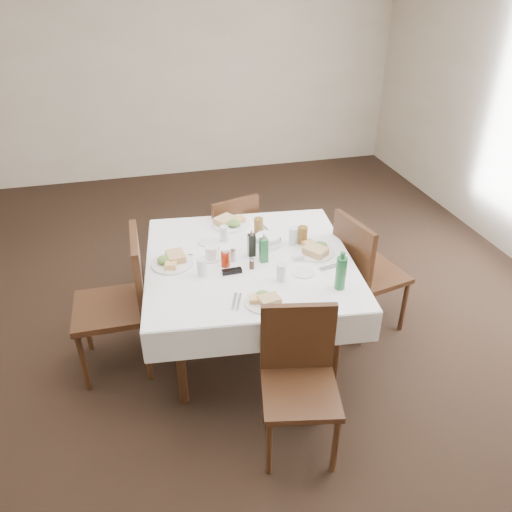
{
  "coord_description": "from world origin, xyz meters",
  "views": [
    {
      "loc": [
        -0.48,
        -3.04,
        2.56
      ],
      "look_at": [
        0.23,
        -0.21,
        0.8
      ],
      "focal_mm": 35.0,
      "sensor_mm": 36.0,
      "label": 1
    }
  ],
  "objects_px": {
    "bread_basket": "(268,240)",
    "oil_cruet_dark": "(252,244)",
    "chair_south": "(299,371)",
    "water_w": "(202,267)",
    "dining_table": "(249,268)",
    "coffee_mug": "(212,253)",
    "chair_west": "(123,296)",
    "ketchup_bottle": "(225,258)",
    "green_bottle": "(341,272)",
    "chair_east": "(362,268)",
    "water_s": "(281,272)",
    "oil_cruet_green": "(264,249)",
    "water_e": "(294,236)",
    "chair_north": "(230,236)",
    "water_n": "(224,234)"
  },
  "relations": [
    {
      "from": "water_n",
      "to": "oil_cruet_dark",
      "type": "height_order",
      "value": "oil_cruet_dark"
    },
    {
      "from": "chair_east",
      "to": "green_bottle",
      "type": "height_order",
      "value": "green_bottle"
    },
    {
      "from": "water_s",
      "to": "bread_basket",
      "type": "height_order",
      "value": "water_s"
    },
    {
      "from": "water_w",
      "to": "coffee_mug",
      "type": "xyz_separation_m",
      "value": [
        0.1,
        0.18,
        -0.02
      ]
    },
    {
      "from": "chair_south",
      "to": "oil_cruet_dark",
      "type": "distance_m",
      "value": 0.99
    },
    {
      "from": "dining_table",
      "to": "oil_cruet_dark",
      "type": "height_order",
      "value": "oil_cruet_dark"
    },
    {
      "from": "chair_north",
      "to": "chair_west",
      "type": "xyz_separation_m",
      "value": [
        -0.9,
        -0.79,
        0.08
      ]
    },
    {
      "from": "chair_west",
      "to": "water_e",
      "type": "height_order",
      "value": "chair_west"
    },
    {
      "from": "oil_cruet_dark",
      "to": "chair_north",
      "type": "bearing_deg",
      "value": 89.97
    },
    {
      "from": "chair_south",
      "to": "chair_west",
      "type": "height_order",
      "value": "chair_west"
    },
    {
      "from": "chair_south",
      "to": "green_bottle",
      "type": "bearing_deg",
      "value": 45.69
    },
    {
      "from": "water_w",
      "to": "chair_north",
      "type": "bearing_deg",
      "value": 68.19
    },
    {
      "from": "chair_west",
      "to": "chair_south",
      "type": "bearing_deg",
      "value": -43.65
    },
    {
      "from": "ketchup_bottle",
      "to": "coffee_mug",
      "type": "distance_m",
      "value": 0.14
    },
    {
      "from": "oil_cruet_green",
      "to": "ketchup_bottle",
      "type": "bearing_deg",
      "value": 179.51
    },
    {
      "from": "chair_south",
      "to": "water_e",
      "type": "distance_m",
      "value": 1.09
    },
    {
      "from": "water_w",
      "to": "green_bottle",
      "type": "bearing_deg",
      "value": -23.79
    },
    {
      "from": "chair_east",
      "to": "oil_cruet_green",
      "type": "relative_size",
      "value": 4.38
    },
    {
      "from": "chair_west",
      "to": "bread_basket",
      "type": "relative_size",
      "value": 5.24
    },
    {
      "from": "chair_west",
      "to": "water_s",
      "type": "xyz_separation_m",
      "value": [
        1.01,
        -0.33,
        0.23
      ]
    },
    {
      "from": "chair_east",
      "to": "water_s",
      "type": "distance_m",
      "value": 0.84
    },
    {
      "from": "oil_cruet_dark",
      "to": "oil_cruet_green",
      "type": "xyz_separation_m",
      "value": [
        0.06,
        -0.09,
        0.01
      ]
    },
    {
      "from": "ketchup_bottle",
      "to": "coffee_mug",
      "type": "relative_size",
      "value": 0.96
    },
    {
      "from": "ketchup_bottle",
      "to": "coffee_mug",
      "type": "height_order",
      "value": "ketchup_bottle"
    },
    {
      "from": "chair_north",
      "to": "water_e",
      "type": "relative_size",
      "value": 6.73
    },
    {
      "from": "dining_table",
      "to": "chair_north",
      "type": "height_order",
      "value": "chair_north"
    },
    {
      "from": "chair_west",
      "to": "ketchup_bottle",
      "type": "bearing_deg",
      "value": -5.91
    },
    {
      "from": "chair_east",
      "to": "ketchup_bottle",
      "type": "height_order",
      "value": "chair_east"
    },
    {
      "from": "dining_table",
      "to": "chair_south",
      "type": "relative_size",
      "value": 1.71
    },
    {
      "from": "chair_east",
      "to": "water_s",
      "type": "relative_size",
      "value": 8.14
    },
    {
      "from": "bread_basket",
      "to": "oil_cruet_dark",
      "type": "xyz_separation_m",
      "value": [
        -0.15,
        -0.13,
        0.06
      ]
    },
    {
      "from": "water_n",
      "to": "coffee_mug",
      "type": "distance_m",
      "value": 0.27
    },
    {
      "from": "chair_south",
      "to": "ketchup_bottle",
      "type": "xyz_separation_m",
      "value": [
        -0.25,
        0.83,
        0.3
      ]
    },
    {
      "from": "chair_south",
      "to": "chair_east",
      "type": "xyz_separation_m",
      "value": [
        0.8,
        0.89,
        0.03
      ]
    },
    {
      "from": "coffee_mug",
      "to": "green_bottle",
      "type": "relative_size",
      "value": 0.53
    },
    {
      "from": "dining_table",
      "to": "chair_south",
      "type": "xyz_separation_m",
      "value": [
        0.08,
        -0.88,
        -0.17
      ]
    },
    {
      "from": "chair_west",
      "to": "coffee_mug",
      "type": "height_order",
      "value": "chair_west"
    },
    {
      "from": "chair_south",
      "to": "bread_basket",
      "type": "height_order",
      "value": "chair_south"
    },
    {
      "from": "chair_south",
      "to": "oil_cruet_green",
      "type": "relative_size",
      "value": 4.12
    },
    {
      "from": "green_bottle",
      "to": "chair_north",
      "type": "bearing_deg",
      "value": 108.83
    },
    {
      "from": "oil_cruet_green",
      "to": "water_s",
      "type": "bearing_deg",
      "value": -79.03
    },
    {
      "from": "dining_table",
      "to": "chair_west",
      "type": "bearing_deg",
      "value": 178.53
    },
    {
      "from": "water_w",
      "to": "green_bottle",
      "type": "distance_m",
      "value": 0.89
    },
    {
      "from": "chair_west",
      "to": "chair_east",
      "type": "bearing_deg",
      "value": -0.68
    },
    {
      "from": "water_s",
      "to": "oil_cruet_dark",
      "type": "bearing_deg",
      "value": 107.63
    },
    {
      "from": "chair_south",
      "to": "green_bottle",
      "type": "distance_m",
      "value": 0.67
    },
    {
      "from": "dining_table",
      "to": "coffee_mug",
      "type": "distance_m",
      "value": 0.28
    },
    {
      "from": "chair_east",
      "to": "chair_west",
      "type": "distance_m",
      "value": 1.75
    },
    {
      "from": "chair_south",
      "to": "water_w",
      "type": "relative_size",
      "value": 7.72
    },
    {
      "from": "water_e",
      "to": "green_bottle",
      "type": "relative_size",
      "value": 0.51
    }
  ]
}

